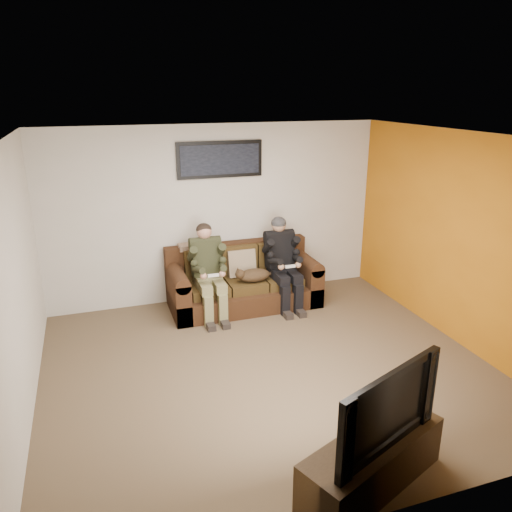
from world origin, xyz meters
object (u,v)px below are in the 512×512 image
object	(u,v)px
cat	(253,275)
framed_poster	(220,159)
person_left	(208,266)
person_right	(282,257)
television	(377,404)
tv_stand	(372,463)
sofa	(242,283)

from	to	relation	value
cat	framed_poster	world-z (taller)	framed_poster
person_left	framed_poster	distance (m)	1.53
person_right	television	xyz separation A→B (m)	(-0.64, -3.60, 0.04)
person_right	television	world-z (taller)	person_right
person_left	person_right	bearing A→B (deg)	0.02
person_right	framed_poster	world-z (taller)	framed_poster
tv_stand	cat	bearing A→B (deg)	65.04
sofa	person_left	xyz separation A→B (m)	(-0.56, -0.18, 0.39)
framed_poster	television	bearing A→B (deg)	-88.35
sofa	person_right	distance (m)	0.70
person_left	tv_stand	bearing A→B (deg)	-82.47
television	cat	bearing A→B (deg)	65.04
person_left	cat	world-z (taller)	person_left
cat	tv_stand	distance (m)	3.55
person_right	television	bearing A→B (deg)	-100.02
person_left	television	bearing A→B (deg)	-82.47
person_right	framed_poster	size ratio (longest dim) A/B	1.04
framed_poster	sofa	bearing A→B (deg)	-62.79
tv_stand	person_left	bearing A→B (deg)	75.18
tv_stand	television	world-z (taller)	television
cat	television	world-z (taller)	television
sofa	tv_stand	world-z (taller)	sofa
person_left	person_right	world-z (taller)	person_right
cat	person_right	bearing A→B (deg)	8.10
tv_stand	framed_poster	bearing A→B (deg)	69.30
person_right	tv_stand	bearing A→B (deg)	-100.02
person_left	tv_stand	size ratio (longest dim) A/B	0.95
sofa	television	bearing A→B (deg)	-91.22
tv_stand	television	size ratio (longest dim) A/B	1.16
person_left	person_right	distance (m)	1.11
framed_poster	tv_stand	bearing A→B (deg)	-88.35
tv_stand	television	distance (m)	0.55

